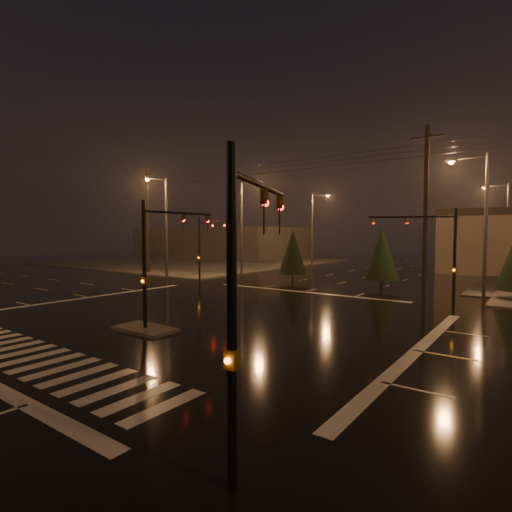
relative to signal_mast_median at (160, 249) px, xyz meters
The scene contains 19 objects.
ground 4.85m from the signal_mast_median, 90.00° to the left, with size 140.00×140.00×0.00m, color black.
sidewalk_nw 44.80m from the signal_mast_median, 132.21° to the left, with size 36.00×36.00×0.12m, color #46443F.
median_island 3.79m from the signal_mast_median, 90.00° to the right, with size 3.00×1.60×0.15m, color #46443F.
crosswalk 7.01m from the signal_mast_median, 90.00° to the right, with size 15.00×2.60×0.01m, color beige.
stop_bar_far 14.56m from the signal_mast_median, 90.00° to the left, with size 16.00×0.50×0.01m, color beige.
commercial_block 57.07m from the signal_mast_median, 127.83° to the left, with size 30.00×18.00×5.60m, color #3A3533.
signal_mast_median is the anchor object (origin of this frame).
signal_mast_ne 16.27m from the signal_mast_median, 54.28° to the left, with size 4.84×1.86×6.00m.
signal_mast_nw 16.27m from the signal_mast_median, 125.72° to the left, with size 4.84×1.86×6.00m.
signal_mast_se 12.22m from the signal_mast_median, 33.15° to the right, with size 1.55×3.87×6.00m.
streetlight_1 23.94m from the signal_mast_median, 117.96° to the left, with size 2.77×0.32×10.00m.
streetlight_2 38.78m from the signal_mast_median, 106.79° to the left, with size 2.77×0.32×10.00m.
streetlight_3 22.20m from the signal_mast_median, 59.61° to the left, with size 2.77×0.32×10.00m.
streetlight_4 40.69m from the signal_mast_median, 74.03° to the left, with size 2.77×0.32×10.00m.
streetlight_5 21.53m from the signal_mast_median, 138.30° to the left, with size 0.32×2.77×10.00m.
utility_pole_0 27.95m from the signal_mast_median, 142.19° to the left, with size 2.20×0.32×12.00m.
utility_pole_1 19.00m from the signal_mast_median, 64.89° to the left, with size 2.20×0.32×12.00m.
conifer_3 20.39m from the signal_mast_median, 102.59° to the left, with size 2.66×2.66×4.86m.
conifer_4 20.29m from the signal_mast_median, 78.49° to the left, with size 2.77×2.77×5.02m.
Camera 1 is at (14.81, -15.75, 4.46)m, focal length 28.00 mm.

